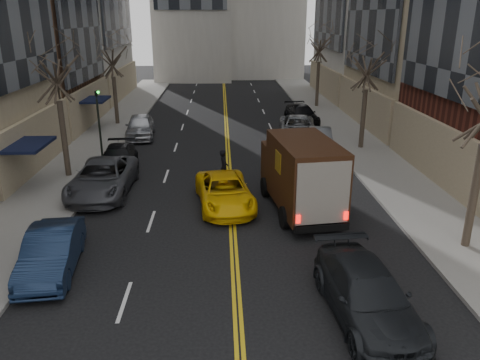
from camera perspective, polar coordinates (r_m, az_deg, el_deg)
The scene contains 18 objects.
sidewalk_left at distance 33.77m, azimuth -17.05°, elevation 4.32°, with size 4.00×66.00×0.15m, color slate.
sidewalk_right at distance 33.99m, azimuth 13.86°, elevation 4.71°, with size 4.00×66.00×0.15m, color slate.
tree_lf_mid at distance 26.03m, azimuth -21.83°, elevation 14.15°, with size 3.20×3.20×8.91m.
tree_lf_far at distance 38.57m, azimuth -15.45°, elevation 15.26°, with size 3.20×3.20×8.12m.
tree_rt_mid at distance 31.06m, azimuth 15.43°, elevation 14.67°, with size 3.20×3.20×8.32m.
tree_rt_far at distance 45.55m, azimuth 9.76°, elevation 17.11°, with size 3.20×3.20×9.11m.
traffic_signal at distance 28.04m, azimuth -16.85°, elevation 7.14°, with size 0.29×0.26×4.70m.
ups_truck at distance 20.90m, azimuth 7.42°, elevation 0.62°, with size 3.14×6.45×3.40m.
observer_sedan at distance 14.42m, azimuth 15.22°, elevation -13.31°, with size 2.57×5.42×1.53m.
taxi at distance 21.57m, azimuth -1.89°, elevation -1.44°, with size 2.36×5.13×1.43m, color yellow.
pedestrian at distance 24.22m, azimuth -1.98°, elevation 1.52°, with size 0.69×0.45×1.90m, color black.
parked_lf_b at distance 17.46m, azimuth -22.00°, elevation -8.11°, with size 1.58×4.52×1.49m, color #12203A.
parked_lf_c at distance 24.04m, azimuth -16.38°, elevation 0.25°, with size 2.72×5.90×1.64m, color #46474D.
parked_lf_d at distance 27.43m, azimuth -14.65°, elevation 2.49°, with size 1.94×4.78×1.39m, color black.
parked_lf_e at distance 34.77m, azimuth -12.09°, elevation 6.44°, with size 1.94×4.82×1.64m, color #B7BAC0.
parked_rt_a at distance 31.92m, azimuth 9.80°, elevation 5.10°, with size 1.35×3.87×1.28m, color #51545A.
parked_rt_b at distance 34.03m, azimuth 7.09°, elevation 6.36°, with size 2.57×5.58×1.55m, color #999BA0.
parked_rt_c at distance 39.03m, azimuth 7.51°, elevation 7.95°, with size 2.03×5.00×1.45m, color black.
Camera 1 is at (-0.41, -4.58, 8.41)m, focal length 35.00 mm.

